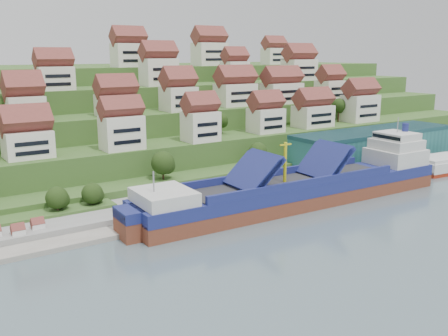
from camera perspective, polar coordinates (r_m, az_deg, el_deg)
ground at (r=120.53m, az=6.84°, el=-4.49°), size 300.00×300.00×0.00m
quay at (r=143.87m, az=9.03°, el=-1.21°), size 180.00×14.00×2.20m
pebble_beach at (r=106.45m, az=-22.59°, el=-7.54°), size 45.00×20.00×1.00m
hillside at (r=206.34m, az=-12.19°, el=5.65°), size 260.00×128.00×31.00m
hillside_village at (r=166.62m, az=-5.23°, el=8.71°), size 156.22×62.70×29.11m
hillside_trees at (r=144.59m, az=-8.52°, el=4.79°), size 141.08×61.73×31.51m
warehouse at (r=166.89m, az=16.74°, el=2.50°), size 60.00×15.00×10.00m
flagpole at (r=137.76m, az=9.94°, el=0.59°), size 1.28×0.16×8.00m
beach_huts at (r=104.44m, az=-23.61°, el=-7.09°), size 14.40×3.70×2.20m
cargo_ship at (r=124.13m, az=9.32°, el=-2.35°), size 84.97×15.89×18.84m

